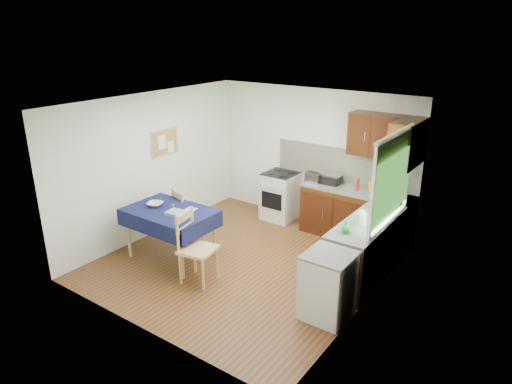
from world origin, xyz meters
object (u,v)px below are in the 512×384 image
Objects in this scene: chair_far at (186,215)px; sandwich_press at (332,179)px; toaster at (313,178)px; dish_rack at (377,214)px; kettle at (361,218)px; chair_near at (195,245)px; dining_table at (170,216)px.

chair_far is 2.61m from sandwich_press.
chair_far is 2.32m from toaster.
dish_rack is 1.55× the size of kettle.
chair_near is 2.64m from toaster.
sandwich_press is 1.26× the size of kettle.
dining_table is 1.29× the size of chair_near.
toaster is 1.69m from dish_rack.
chair_far is 4.01× the size of kettle.
chair_near is 2.38m from kettle.
dining_table is at bearing -159.37° from kettle.
dining_table is at bearing 127.94° from chair_far.
chair_near is 3.48× the size of sandwich_press.
sandwich_press is at bearing 129.43° from kettle.
toaster reaches higher than chair_far.
chair_near is at bearing -145.98° from kettle.
chair_near reaches higher than dining_table.
kettle reaches higher than chair_near.
chair_far is at bearing -170.51° from kettle.
kettle is (-0.06, -0.45, 0.09)m from dish_rack.
dining_table is 5.07× the size of toaster.
chair_near is at bearing -93.71° from sandwich_press.
sandwich_press reaches higher than chair_far.
chair_far is (-0.18, 0.54, -0.21)m from dining_table.
toaster is 1.11× the size of kettle.
chair_near is (0.96, -0.83, 0.05)m from chair_far.
dining_table is 4.49× the size of sandwich_press.
sandwich_press reaches higher than chair_near.
dish_rack is (2.77, 1.47, 0.19)m from dining_table.
toaster is at bearing 64.40° from dining_table.
dish_rack is (1.49, -0.79, -0.07)m from toaster.
chair_far is 3.13m from dish_rack.
kettle reaches higher than dish_rack.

